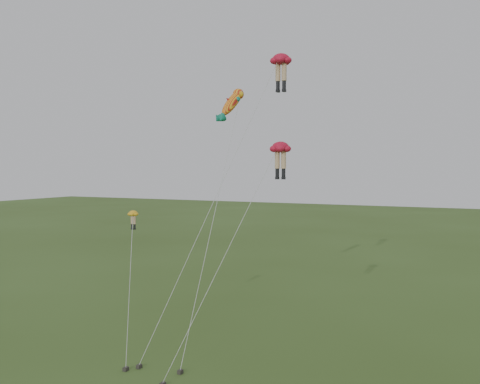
% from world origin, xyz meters
% --- Properties ---
extents(ground, '(300.00, 300.00, 0.00)m').
position_xyz_m(ground, '(0.00, 0.00, 0.00)').
color(ground, '#344C1B').
rests_on(ground, ground).
extents(legs_kite_red_high, '(6.04, 12.45, 21.33)m').
position_xyz_m(legs_kite_red_high, '(3.94, 10.50, 20.47)').
color(legs_kite_red_high, '#B9132D').
rests_on(legs_kite_red_high, ground).
extents(legs_kite_red_mid, '(5.58, 7.17, 14.29)m').
position_xyz_m(legs_kite_red_mid, '(6.58, 3.74, 13.53)').
color(legs_kite_red_mid, '#B9132D').
rests_on(legs_kite_red_mid, ground).
extents(legs_kite_yellow, '(3.75, 5.67, 9.54)m').
position_xyz_m(legs_kite_yellow, '(-4.45, 3.22, 8.56)').
color(legs_kite_yellow, gold).
rests_on(legs_kite_yellow, ground).
extents(fish_kite, '(2.02, 10.51, 18.92)m').
position_xyz_m(fish_kite, '(0.84, 8.57, 17.46)').
color(fish_kite, yellow).
rests_on(fish_kite, ground).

